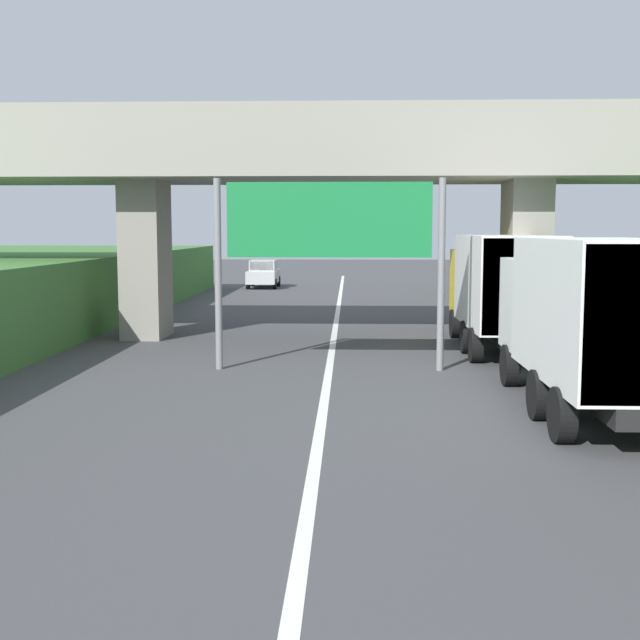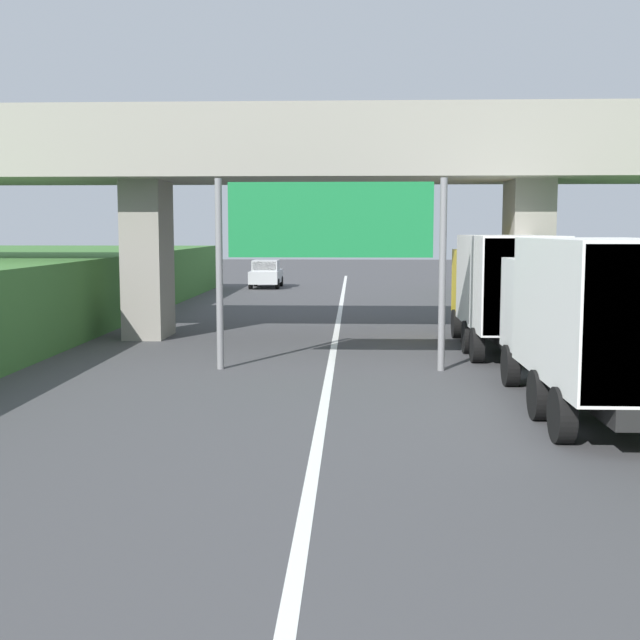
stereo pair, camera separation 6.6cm
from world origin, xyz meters
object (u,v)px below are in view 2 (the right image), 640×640
(overhead_highway_sign, at_px, (330,231))
(truck_yellow, at_px, (503,286))
(truck_white, at_px, (590,316))
(construction_barrel_4, at_px, (593,354))
(car_silver, at_px, (266,274))

(overhead_highway_sign, height_order, truck_yellow, overhead_highway_sign)
(truck_white, height_order, construction_barrel_4, truck_white)
(car_silver, bearing_deg, overhead_highway_sign, -80.74)
(overhead_highway_sign, relative_size, construction_barrel_4, 6.53)
(overhead_highway_sign, distance_m, truck_white, 7.28)
(truck_white, bearing_deg, car_silver, 106.21)
(overhead_highway_sign, relative_size, car_silver, 1.43)
(overhead_highway_sign, distance_m, construction_barrel_4, 7.37)
(overhead_highway_sign, height_order, construction_barrel_4, overhead_highway_sign)
(car_silver, bearing_deg, construction_barrel_4, -68.84)
(overhead_highway_sign, bearing_deg, car_silver, 99.26)
(car_silver, height_order, construction_barrel_4, car_silver)
(truck_yellow, bearing_deg, car_silver, 110.64)
(car_silver, relative_size, construction_barrel_4, 4.56)
(truck_yellow, height_order, car_silver, truck_yellow)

